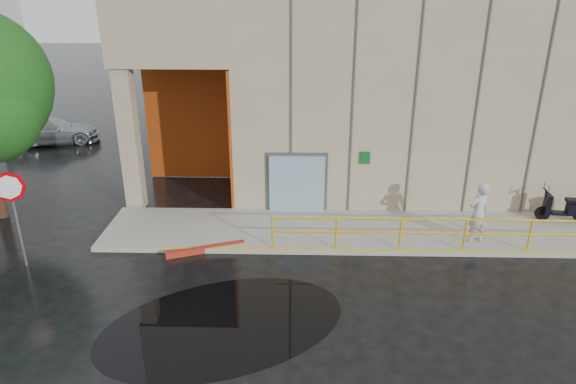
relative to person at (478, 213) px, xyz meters
name	(u,v)px	position (x,y,z in m)	size (l,w,h in m)	color
ground	(286,315)	(-5.72, -3.73, -1.12)	(120.00, 120.00, 0.00)	black
sidewalk	(413,231)	(-1.72, 0.77, -1.04)	(20.00, 3.00, 0.15)	gray
building	(418,71)	(-0.62, 7.26, 3.09)	(20.00, 10.17, 8.00)	gray
guardrail	(432,234)	(-1.47, -0.58, -0.44)	(9.56, 0.06, 1.03)	#EBAD0C
person	(478,213)	(0.00, 0.00, 0.00)	(0.70, 0.46, 1.93)	#B2B1B7
scooter	(565,200)	(3.37, 1.53, -0.21)	(1.73, 0.72, 1.32)	black
stop_sign	(12,200)	(-13.28, -1.59, 0.96)	(0.83, 0.32, 2.89)	#5E5E63
red_curb	(206,249)	(-8.24, -0.63, -1.03)	(2.40, 0.18, 0.18)	#A02615
puddle	(224,324)	(-7.20, -4.15, -1.11)	(6.01, 3.70, 0.01)	black
car_c	(50,131)	(-17.98, 10.41, -0.45)	(1.87, 4.59, 1.33)	#A1A4A8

